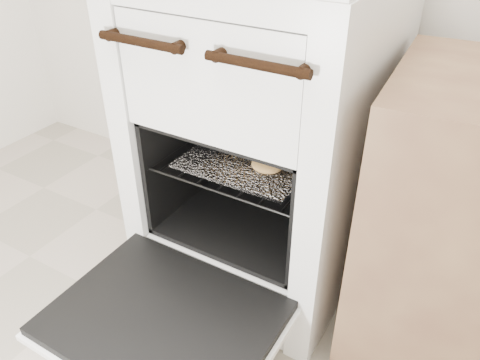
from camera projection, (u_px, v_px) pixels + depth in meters
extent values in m
cube|color=silver|center=(268.00, 137.00, 1.50)|extent=(0.66, 0.71, 1.02)
cylinder|color=black|center=(140.00, 42.00, 1.09)|extent=(0.24, 0.02, 0.02)
cylinder|color=black|center=(256.00, 64.00, 0.96)|extent=(0.24, 0.02, 0.02)
cube|color=black|center=(164.00, 318.00, 1.23)|extent=(0.58, 0.44, 0.03)
cube|color=silver|center=(164.00, 323.00, 1.24)|extent=(0.60, 0.46, 0.02)
cylinder|color=black|center=(192.00, 139.00, 1.55)|extent=(0.01, 0.46, 0.01)
cylinder|color=black|center=(326.00, 178.00, 1.35)|extent=(0.01, 0.46, 0.01)
cylinder|color=black|center=(216.00, 191.00, 1.29)|extent=(0.48, 0.01, 0.01)
cylinder|color=black|center=(286.00, 129.00, 1.61)|extent=(0.48, 0.01, 0.01)
cylinder|color=black|center=(202.00, 141.00, 1.53)|extent=(0.01, 0.44, 0.01)
cylinder|color=black|center=(218.00, 146.00, 1.51)|extent=(0.01, 0.44, 0.01)
cylinder|color=black|center=(236.00, 151.00, 1.48)|extent=(0.01, 0.44, 0.01)
cylinder|color=black|center=(254.00, 157.00, 1.45)|extent=(0.01, 0.44, 0.01)
cylinder|color=black|center=(274.00, 162.00, 1.42)|extent=(0.01, 0.44, 0.01)
cylinder|color=black|center=(293.00, 168.00, 1.39)|extent=(0.01, 0.44, 0.01)
cylinder|color=black|center=(314.00, 174.00, 1.37)|extent=(0.01, 0.44, 0.01)
cube|color=white|center=(251.00, 158.00, 1.43)|extent=(0.38, 0.33, 0.01)
ellipsoid|color=tan|center=(285.00, 140.00, 1.47)|extent=(0.12, 0.12, 0.05)
ellipsoid|color=tan|center=(268.00, 164.00, 1.35)|extent=(0.12, 0.12, 0.04)
ellipsoid|color=tan|center=(279.00, 139.00, 1.46)|extent=(0.13, 0.13, 0.05)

